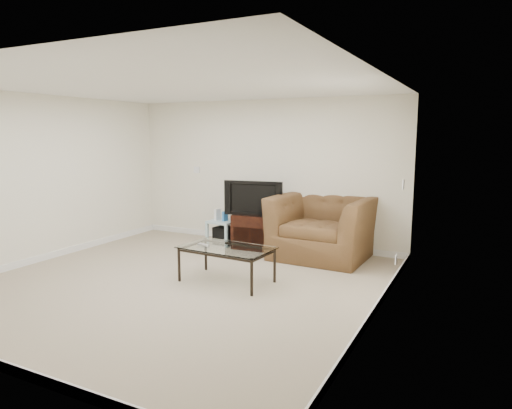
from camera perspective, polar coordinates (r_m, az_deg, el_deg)
The scene contains 18 objects.
floor at distance 6.09m, azimuth -9.45°, elevation -9.62°, with size 5.00×5.00×0.00m, color tan.
ceiling at distance 5.82m, azimuth -10.09°, elevation 14.46°, with size 5.00×5.00×0.00m, color white.
wall_back at distance 7.96m, azimuth 1.01°, elevation 4.02°, with size 5.00×0.02×2.50m, color silver.
wall_left at distance 7.58m, azimuth -25.17°, elevation 2.94°, with size 0.02×5.00×2.50m, color silver.
wall_right at distance 4.79m, azimuth 15.07°, elevation 0.53°, with size 0.02×5.00×2.50m, color silver.
plate_back at distance 8.65m, azimuth -7.43°, elevation 4.32°, with size 0.12×0.02×0.12m, color white.
plate_right_switch at distance 6.35m, azimuth 17.94°, elevation 2.38°, with size 0.02×0.09×0.13m, color white.
plate_right_outlet at distance 6.24m, azimuth 17.09°, elevation -6.60°, with size 0.02×0.08×0.12m, color white.
tv_stand at distance 7.68m, azimuth -0.05°, elevation -3.39°, with size 0.70×0.49×0.59m, color black, non-canonical shape.
dvd_player at distance 7.60m, azimuth -0.16°, elevation -2.01°, with size 0.36×0.25×0.05m, color black.
television at distance 7.55m, azimuth -0.13°, elevation 0.87°, with size 0.93×0.19×0.57m, color black.
side_table at distance 7.99m, azimuth -4.12°, elevation -3.50°, with size 0.45×0.45×0.43m, color #C6EAF6, non-canonical shape.
subwoofer at distance 8.01m, azimuth -3.88°, elevation -3.94°, with size 0.32×0.32×0.32m, color black.
game_console at distance 7.98m, azimuth -4.84°, elevation -1.25°, with size 0.04×0.14×0.20m, color white.
game_case at distance 7.89m, azimuth -3.89°, elevation -1.45°, with size 0.04×0.12×0.17m, color #337FCC.
recliner at distance 7.15m, azimuth 8.30°, elevation -1.51°, with size 1.48×0.96×1.29m, color brown.
coffee_table at distance 6.00m, azimuth -3.69°, elevation -7.50°, with size 1.19×0.67×0.46m, color black, non-canonical shape.
remote at distance 6.04m, azimuth -6.59°, elevation -5.02°, with size 0.19×0.05×0.02m, color #B2B2B7.
Camera 1 is at (3.45, -4.65, 1.91)m, focal length 32.00 mm.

